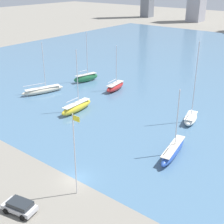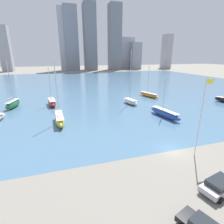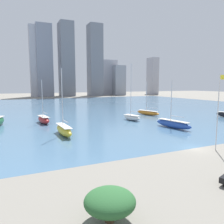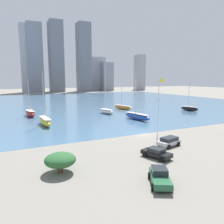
{
  "view_description": "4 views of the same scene",
  "coord_description": "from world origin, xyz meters",
  "px_view_note": "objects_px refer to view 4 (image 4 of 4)",
  "views": [
    {
      "loc": [
        27.93,
        -26.3,
        27.44
      ],
      "look_at": [
        -3.39,
        12.91,
        5.48
      ],
      "focal_mm": 50.0,
      "sensor_mm": 36.0,
      "label": 1
    },
    {
      "loc": [
        -16.88,
        -21.17,
        14.86
      ],
      "look_at": [
        -6.53,
        12.65,
        3.36
      ],
      "focal_mm": 28.0,
      "sensor_mm": 36.0,
      "label": 2
    },
    {
      "loc": [
        -26.5,
        -25.98,
        10.37
      ],
      "look_at": [
        -5.91,
        19.44,
        4.05
      ],
      "focal_mm": 35.0,
      "sensor_mm": 36.0,
      "label": 3
    },
    {
      "loc": [
        -25.89,
        -38.33,
        11.71
      ],
      "look_at": [
        -2.82,
        9.13,
        3.74
      ],
      "focal_mm": 35.0,
      "sensor_mm": 36.0,
      "label": 4
    }
  ],
  "objects_px": {
    "sailboat_white": "(106,111)",
    "sailboat_yellow": "(45,121)",
    "sailboat_orange": "(123,107)",
    "parked_pickup_green": "(160,177)",
    "sailboat_blue": "(137,116)",
    "flag_pole": "(159,105)",
    "parked_sedan_black": "(156,153)",
    "sailboat_red": "(30,113)",
    "sailboat_black": "(189,108)",
    "parked_wagon_silver": "(169,141)"
  },
  "relations": [
    {
      "from": "sailboat_white",
      "to": "sailboat_yellow",
      "type": "xyz_separation_m",
      "value": [
        -21.94,
        -10.62,
        0.14
      ]
    },
    {
      "from": "sailboat_orange",
      "to": "parked_pickup_green",
      "type": "relative_size",
      "value": 2.27
    },
    {
      "from": "sailboat_blue",
      "to": "flag_pole",
      "type": "bearing_deg",
      "value": -117.95
    },
    {
      "from": "parked_sedan_black",
      "to": "sailboat_yellow",
      "type": "bearing_deg",
      "value": 91.17
    },
    {
      "from": "sailboat_blue",
      "to": "sailboat_white",
      "type": "height_order",
      "value": "sailboat_white"
    },
    {
      "from": "sailboat_blue",
      "to": "sailboat_red",
      "type": "height_order",
      "value": "sailboat_red"
    },
    {
      "from": "sailboat_white",
      "to": "parked_sedan_black",
      "type": "bearing_deg",
      "value": -118.64
    },
    {
      "from": "parked_sedan_black",
      "to": "sailboat_black",
      "type": "bearing_deg",
      "value": 20.98
    },
    {
      "from": "sailboat_black",
      "to": "parked_wagon_silver",
      "type": "height_order",
      "value": "sailboat_black"
    },
    {
      "from": "parked_sedan_black",
      "to": "parked_pickup_green",
      "type": "bearing_deg",
      "value": -143.61
    },
    {
      "from": "flag_pole",
      "to": "parked_pickup_green",
      "type": "relative_size",
      "value": 2.4
    },
    {
      "from": "sailboat_red",
      "to": "sailboat_yellow",
      "type": "xyz_separation_m",
      "value": [
        1.98,
        -16.2,
        0.07
      ]
    },
    {
      "from": "sailboat_white",
      "to": "sailboat_yellow",
      "type": "bearing_deg",
      "value": -168.39
    },
    {
      "from": "sailboat_red",
      "to": "parked_pickup_green",
      "type": "distance_m",
      "value": 54.72
    },
    {
      "from": "sailboat_blue",
      "to": "parked_wagon_silver",
      "type": "bearing_deg",
      "value": -119.48
    },
    {
      "from": "flag_pole",
      "to": "sailboat_black",
      "type": "relative_size",
      "value": 0.92
    },
    {
      "from": "parked_wagon_silver",
      "to": "flag_pole",
      "type": "bearing_deg",
      "value": -35.69
    },
    {
      "from": "sailboat_red",
      "to": "parked_wagon_silver",
      "type": "xyz_separation_m",
      "value": [
        18.79,
        -43.43,
        -0.17
      ]
    },
    {
      "from": "sailboat_orange",
      "to": "sailboat_red",
      "type": "distance_m",
      "value": 34.5
    },
    {
      "from": "parked_sedan_black",
      "to": "parked_wagon_silver",
      "type": "bearing_deg",
      "value": 15.26
    },
    {
      "from": "sailboat_orange",
      "to": "parked_pickup_green",
      "type": "xyz_separation_m",
      "value": [
        -26.02,
        -56.01,
        0.03
      ]
    },
    {
      "from": "sailboat_blue",
      "to": "parked_sedan_black",
      "type": "height_order",
      "value": "sailboat_blue"
    },
    {
      "from": "sailboat_blue",
      "to": "sailboat_white",
      "type": "bearing_deg",
      "value": 94.28
    },
    {
      "from": "flag_pole",
      "to": "sailboat_blue",
      "type": "xyz_separation_m",
      "value": [
        5.54,
        16.89,
        -5.48
      ]
    },
    {
      "from": "flag_pole",
      "to": "sailboat_yellow",
      "type": "height_order",
      "value": "sailboat_yellow"
    },
    {
      "from": "flag_pole",
      "to": "sailboat_red",
      "type": "bearing_deg",
      "value": 121.03
    },
    {
      "from": "sailboat_red",
      "to": "sailboat_yellow",
      "type": "height_order",
      "value": "sailboat_yellow"
    },
    {
      "from": "parked_sedan_black",
      "to": "sailboat_white",
      "type": "bearing_deg",
      "value": 56.82
    },
    {
      "from": "sailboat_red",
      "to": "parked_wagon_silver",
      "type": "height_order",
      "value": "sailboat_red"
    },
    {
      "from": "sailboat_blue",
      "to": "parked_pickup_green",
      "type": "distance_m",
      "value": 39.49
    },
    {
      "from": "sailboat_orange",
      "to": "sailboat_blue",
      "type": "distance_m",
      "value": 22.5
    },
    {
      "from": "sailboat_white",
      "to": "parked_wagon_silver",
      "type": "xyz_separation_m",
      "value": [
        -5.13,
        -37.85,
        -0.1
      ]
    },
    {
      "from": "sailboat_blue",
      "to": "sailboat_orange",
      "type": "bearing_deg",
      "value": 61.94
    },
    {
      "from": "sailboat_yellow",
      "to": "sailboat_red",
      "type": "bearing_deg",
      "value": 94.17
    },
    {
      "from": "sailboat_yellow",
      "to": "sailboat_blue",
      "type": "bearing_deg",
      "value": -10.03
    },
    {
      "from": "sailboat_black",
      "to": "parked_pickup_green",
      "type": "relative_size",
      "value": 2.6
    },
    {
      "from": "sailboat_white",
      "to": "parked_pickup_green",
      "type": "height_order",
      "value": "sailboat_white"
    },
    {
      "from": "sailboat_black",
      "to": "parked_pickup_green",
      "type": "xyz_separation_m",
      "value": [
        -46.09,
        -41.21,
        -0.08
      ]
    },
    {
      "from": "sailboat_black",
      "to": "sailboat_red",
      "type": "relative_size",
      "value": 1.12
    },
    {
      "from": "parked_sedan_black",
      "to": "sailboat_red",
      "type": "bearing_deg",
      "value": 86.89
    },
    {
      "from": "sailboat_black",
      "to": "sailboat_white",
      "type": "distance_m",
      "value": 31.45
    },
    {
      "from": "sailboat_red",
      "to": "parked_pickup_green",
      "type": "bearing_deg",
      "value": -88.66
    },
    {
      "from": "flag_pole",
      "to": "sailboat_red",
      "type": "relative_size",
      "value": 1.03
    },
    {
      "from": "parked_sedan_black",
      "to": "parked_pickup_green",
      "type": "height_order",
      "value": "parked_pickup_green"
    },
    {
      "from": "sailboat_black",
      "to": "flag_pole",
      "type": "bearing_deg",
      "value": -159.53
    },
    {
      "from": "parked_wagon_silver",
      "to": "parked_sedan_black",
      "type": "bearing_deg",
      "value": 111.54
    },
    {
      "from": "flag_pole",
      "to": "sailboat_black",
      "type": "bearing_deg",
      "value": 35.67
    },
    {
      "from": "sailboat_yellow",
      "to": "parked_wagon_silver",
      "type": "xyz_separation_m",
      "value": [
        16.81,
        -27.23,
        -0.24
      ]
    },
    {
      "from": "sailboat_black",
      "to": "parked_sedan_black",
      "type": "bearing_deg",
      "value": -155.46
    },
    {
      "from": "flag_pole",
      "to": "sailboat_yellow",
      "type": "relative_size",
      "value": 0.88
    }
  ]
}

